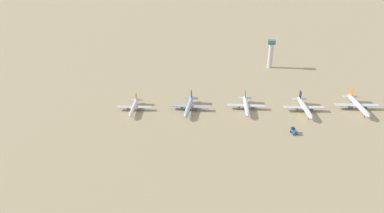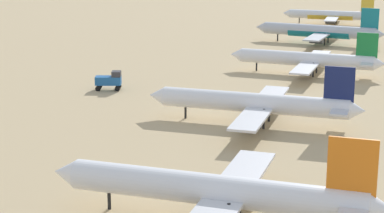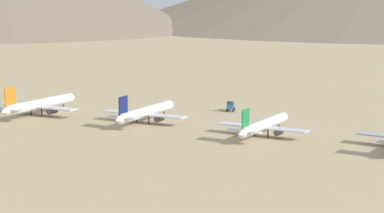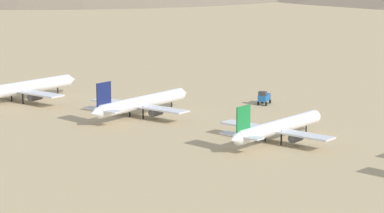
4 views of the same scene
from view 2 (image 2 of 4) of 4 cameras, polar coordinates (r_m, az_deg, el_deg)
name	(u,v)px [view 2 (image 2 of 4)]	position (r m, az deg, el deg)	size (l,w,h in m)	color
ground_plane	(293,73)	(159.94, 8.27, 2.72)	(1800.00, 1800.00, 0.00)	tan
parked_jet_0	(331,15)	(241.32, 11.32, 7.35)	(31.95, 26.10, 9.23)	silver
parked_jet_1	(320,31)	(200.60, 10.44, 6.08)	(36.97, 30.00, 10.67)	#B2B7C1
parked_jet_2	(308,60)	(158.36, 9.46, 3.81)	(35.13, 28.61, 10.13)	white
parked_jet_3	(256,103)	(117.45, 5.28, 0.25)	(37.18, 30.36, 10.73)	white
parked_jet_4	(218,191)	(78.43, 2.14, -6.96)	(39.81, 32.49, 11.49)	white
service_truck	(110,80)	(142.78, -6.77, 2.18)	(5.70, 4.51, 3.90)	#1E5999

